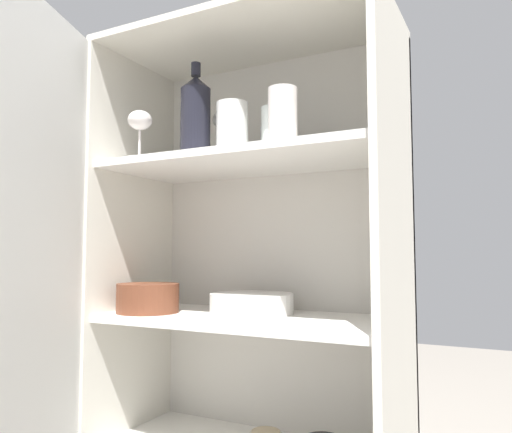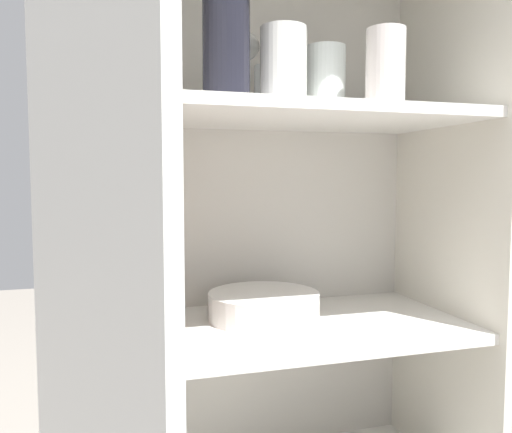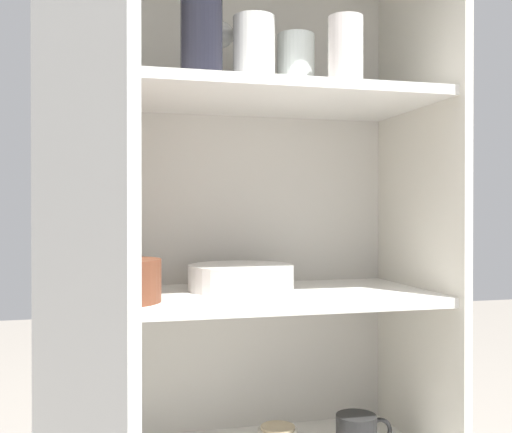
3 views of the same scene
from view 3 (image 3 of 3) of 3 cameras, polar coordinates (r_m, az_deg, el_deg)
name	(u,v)px [view 3 (image 3 of 3)]	position (r m, az deg, el deg)	size (l,w,h in m)	color
cupboard_back_panel	(231,272)	(1.42, -2.43, -5.32)	(0.79, 0.02, 1.43)	silver
cupboard_side_left	(53,287)	(1.21, -18.77, -6.36)	(0.02, 0.39, 1.43)	silver
cupboard_side_right	(417,276)	(1.38, 15.09, -5.51)	(0.02, 0.39, 1.43)	silver
shelf_board_middle	(249,297)	(1.24, -0.68, -7.70)	(0.75, 0.35, 0.02)	white
shelf_board_upper	(249,98)	(1.25, -0.68, 11.27)	(0.75, 0.35, 0.02)	white
cupboard_door	(76,321)	(0.83, -16.80, -9.46)	(0.15, 0.37, 1.43)	silver
tumbler_glass_0	(250,79)	(1.37, -0.61, 13.00)	(0.07, 0.07, 0.11)	white
tumbler_glass_1	(345,51)	(1.20, 8.52, 15.36)	(0.07, 0.07, 0.13)	silver
tumbler_glass_2	(296,64)	(1.27, 3.81, 14.30)	(0.08, 0.08, 0.12)	white
tumbler_glass_3	(254,51)	(1.20, -0.19, 15.45)	(0.08, 0.08, 0.13)	white
wine_glass_0	(218,39)	(1.26, -3.66, 16.49)	(0.07, 0.07, 0.14)	white
wine_glass_1	(119,17)	(1.13, -12.91, 18.00)	(0.07, 0.07, 0.13)	silver
wine_bottle	(202,22)	(1.18, -5.21, 17.93)	(0.08, 0.08, 0.25)	black
plate_stack_white	(241,277)	(1.28, -1.45, -5.81)	(0.22, 0.22, 0.05)	white
mixing_bowl_large	(115,279)	(1.13, -13.26, -5.82)	(0.17, 0.17, 0.08)	brown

